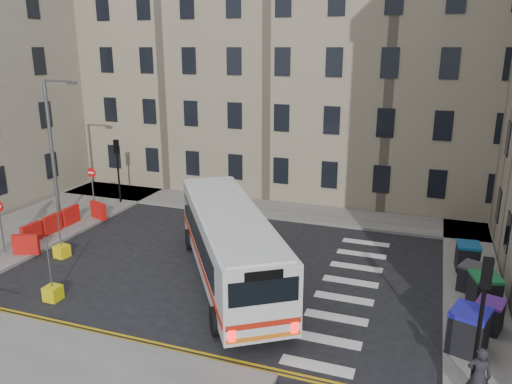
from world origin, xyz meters
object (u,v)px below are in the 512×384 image
Objects in this scene: pedestrian at (479,376)px; wheelie_bin_b at (489,315)px; bus at (229,241)px; wheelie_bin_c at (484,291)px; wheelie_bin_e at (467,257)px; streetlamp at (52,151)px; bollard_yellow at (62,251)px; wheelie_bin_a at (468,330)px; bollard_chevron at (53,293)px; wheelie_bin_d at (472,277)px.

wheelie_bin_b is at bearing -100.18° from pedestrian.
bus reaches higher than wheelie_bin_c.
wheelie_bin_c reaches higher than wheelie_bin_e.
streetlamp is 5.81× the size of wheelie_bin_c.
streetlamp reaches higher than wheelie_bin_c.
wheelie_bin_e is at bearing 14.68° from bollard_yellow.
pedestrian is at bearing -21.07° from streetlamp.
wheelie_bin_a is 2.68× the size of bollard_chevron.
wheelie_bin_e reaches higher than wheelie_bin_d.
wheelie_bin_b is 0.69× the size of pedestrian.
bollard_yellow is (-18.35, 4.62, -0.74)m from pedestrian.
bollard_chevron is (5.94, -7.34, -4.04)m from streetlamp.
wheelie_bin_b is at bearing -10.23° from streetlamp.
streetlamp is 23.44m from pedestrian.
wheelie_bin_c reaches higher than wheelie_bin_d.
wheelie_bin_a is at bearing -95.85° from wheelie_bin_e.
bus is 18.55× the size of bollard_chevron.
bollard_chevron is at bearing -155.68° from wheelie_bin_a.
bollard_yellow is (-18.46, -4.84, -0.48)m from wheelie_bin_e.
wheelie_bin_c is (22.24, -2.26, -3.53)m from streetlamp.
wheelie_bin_b is at bearing -58.56° from wheelie_bin_d.
pedestrian is at bearing -14.14° from bollard_yellow.
wheelie_bin_c reaches higher than bollard_yellow.
bus is (11.98, -3.26, -2.51)m from streetlamp.
bollard_yellow is at bearing -164.17° from wheelie_bin_b.
streetlamp is at bearing -159.18° from wheelie_bin_d.
wheelie_bin_b is 1.77m from wheelie_bin_c.
bollard_yellow is at bearing -48.39° from streetlamp.
streetlamp reaches higher than bollard_chevron.
wheelie_bin_a is at bearing -98.93° from wheelie_bin_b.
wheelie_bin_b reaches higher than bollard_yellow.
wheelie_bin_a is 1.78m from wheelie_bin_b.
bollard_yellow is (-8.67, -0.47, -1.53)m from bus.
bollard_chevron is at bearing -134.82° from wheelie_bin_d.
wheelie_bin_e is at bearing -92.54° from pedestrian.
wheelie_bin_d is (21.85, -0.96, -3.61)m from streetlamp.
streetlamp is at bearing -22.97° from pedestrian.
wheelie_bin_b is 16.68m from bollard_chevron.
bollard_chevron is at bearing -151.80° from wheelie_bin_b.
wheelie_bin_d is at bearing -2.52° from streetlamp.
wheelie_bin_d is at bearing 21.84° from bollard_chevron.
wheelie_bin_a is 6.73m from wheelie_bin_e.
bus reaches higher than bollard_chevron.
bollard_chevron is (-15.71, 1.01, -0.74)m from pedestrian.
pedestrian is at bearing -81.55° from wheelie_bin_b.
wheelie_bin_a is (21.52, -5.61, -3.45)m from streetlamp.
wheelie_bin_a is at bearing -5.93° from bollard_yellow.
wheelie_bin_c is at bearing 108.33° from wheelie_bin_b.
wheelie_bin_e is (21.76, 1.11, -3.56)m from streetlamp.
streetlamp is 12.67m from bus.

